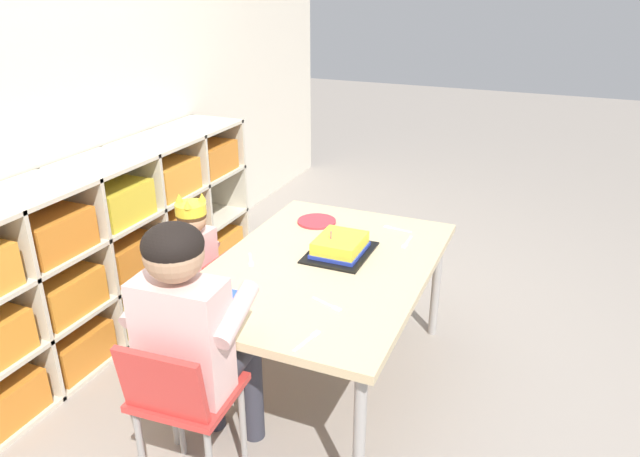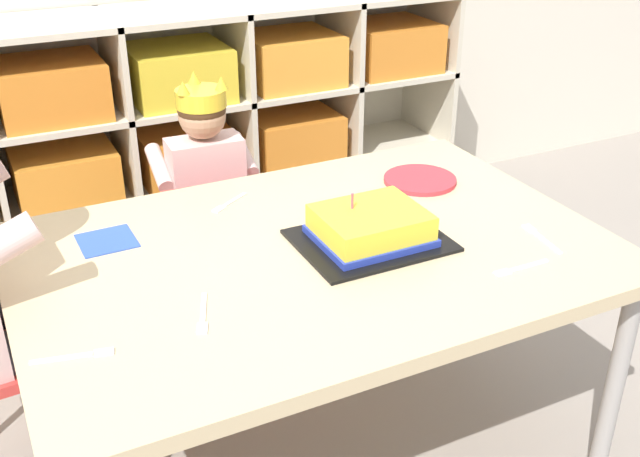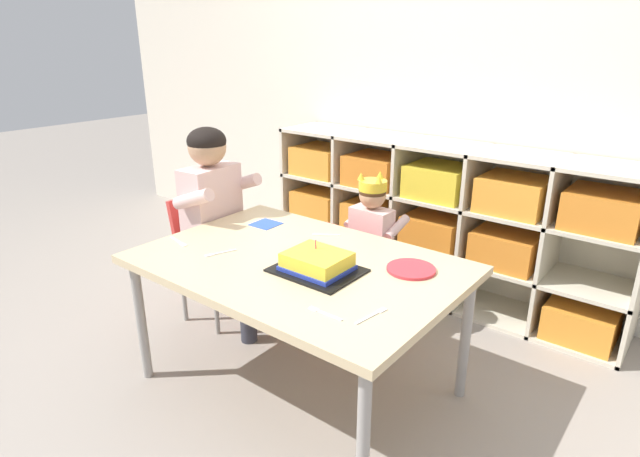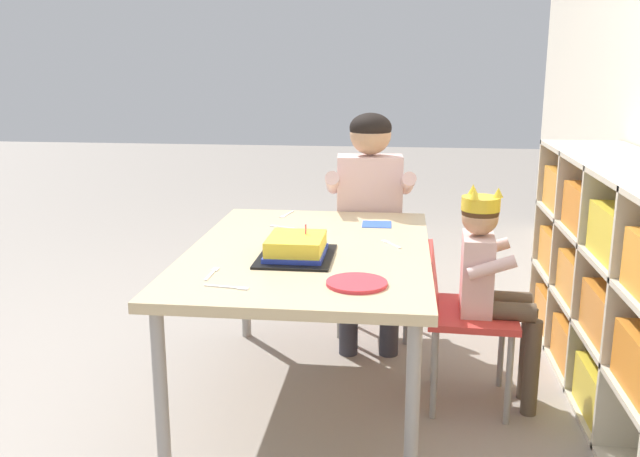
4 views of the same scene
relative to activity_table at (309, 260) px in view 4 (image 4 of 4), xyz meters
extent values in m
plane|color=gray|center=(0.00, 0.00, -0.56)|extent=(16.00, 16.00, 0.00)
cube|color=beige|center=(-1.00, 1.19, -0.11)|extent=(0.02, 0.38, 0.91)
cube|color=beige|center=(-0.58, 1.19, -0.11)|extent=(0.02, 0.38, 0.91)
cube|color=beige|center=(-0.16, 1.19, -0.11)|extent=(0.02, 0.38, 0.91)
cube|color=beige|center=(0.05, 1.19, -0.55)|extent=(2.11, 0.38, 0.02)
cube|color=beige|center=(0.05, 1.19, -0.25)|extent=(2.11, 0.38, 0.02)
cube|color=orange|center=(-0.79, 1.17, -0.45)|extent=(0.33, 0.30, 0.18)
cube|color=orange|center=(-0.37, 1.17, -0.45)|extent=(0.33, 0.30, 0.18)
cube|color=yellow|center=(0.05, 1.17, -0.45)|extent=(0.33, 0.30, 0.18)
cube|color=orange|center=(-0.79, 1.17, -0.15)|extent=(0.33, 0.30, 0.18)
cube|color=orange|center=(-0.37, 1.17, -0.15)|extent=(0.33, 0.30, 0.18)
cube|color=orange|center=(0.05, 1.17, -0.15)|extent=(0.33, 0.30, 0.18)
cube|color=orange|center=(-0.79, 1.17, 0.14)|extent=(0.33, 0.30, 0.18)
cube|color=orange|center=(-0.37, 1.17, 0.14)|extent=(0.33, 0.30, 0.18)
cube|color=#D1B789|center=(0.00, 0.00, 0.03)|extent=(1.30, 0.88, 0.03)
cylinder|color=#9E9993|center=(-0.59, -0.38, -0.27)|extent=(0.04, 0.04, 0.57)
cylinder|color=#9E9993|center=(0.59, -0.38, -0.27)|extent=(0.04, 0.04, 0.57)
cylinder|color=#9E9993|center=(-0.59, 0.38, -0.27)|extent=(0.04, 0.04, 0.57)
cylinder|color=#9E9993|center=(0.59, 0.38, -0.27)|extent=(0.04, 0.04, 0.57)
cube|color=red|center=(-0.04, 0.61, -0.20)|extent=(0.38, 0.34, 0.03)
cube|color=red|center=(-0.05, 0.46, -0.07)|extent=(0.34, 0.07, 0.23)
cylinder|color=gray|center=(0.11, 0.73, -0.39)|extent=(0.02, 0.02, 0.35)
cylinder|color=gray|center=(-0.19, 0.75, -0.39)|extent=(0.02, 0.02, 0.35)
cylinder|color=gray|center=(0.10, 0.47, -0.39)|extent=(0.02, 0.02, 0.35)
cylinder|color=gray|center=(-0.20, 0.48, -0.39)|extent=(0.02, 0.02, 0.35)
cube|color=beige|center=(-0.04, 0.62, -0.04)|extent=(0.21, 0.12, 0.29)
sphere|color=tan|center=(-0.04, 0.62, 0.17)|extent=(0.13, 0.13, 0.13)
ellipsoid|color=#472D19|center=(-0.04, 0.62, 0.19)|extent=(0.14, 0.14, 0.10)
cylinder|color=yellow|center=(-0.04, 0.62, 0.22)|extent=(0.14, 0.14, 0.05)
cone|color=yellow|center=(-0.04, 0.68, 0.26)|extent=(0.04, 0.04, 0.04)
cone|color=yellow|center=(0.01, 0.59, 0.26)|extent=(0.04, 0.04, 0.04)
cone|color=yellow|center=(-0.10, 0.59, 0.26)|extent=(0.04, 0.04, 0.04)
cylinder|color=brown|center=(0.02, 0.72, -0.16)|extent=(0.08, 0.21, 0.07)
cylinder|color=brown|center=(-0.10, 0.73, -0.16)|extent=(0.08, 0.21, 0.07)
cylinder|color=brown|center=(0.03, 0.83, -0.38)|extent=(0.06, 0.06, 0.37)
cylinder|color=brown|center=(-0.10, 0.83, -0.38)|extent=(0.06, 0.06, 0.37)
cylinder|color=beige|center=(0.08, 0.65, 0.02)|extent=(0.05, 0.18, 0.10)
cylinder|color=beige|center=(-0.17, 0.67, 0.02)|extent=(0.05, 0.18, 0.10)
cube|color=red|center=(-0.74, 0.19, -0.13)|extent=(0.32, 0.35, 0.03)
cube|color=red|center=(-0.89, 0.18, 0.00)|extent=(0.08, 0.31, 0.24)
cylinder|color=gray|center=(-0.61, 0.06, -0.35)|extent=(0.02, 0.02, 0.41)
cylinder|color=gray|center=(-0.63, 0.33, -0.35)|extent=(0.02, 0.02, 0.41)
cylinder|color=gray|center=(-0.86, 0.04, -0.35)|extent=(0.02, 0.02, 0.41)
cylinder|color=gray|center=(-0.87, 0.31, -0.35)|extent=(0.02, 0.02, 0.41)
cube|color=beige|center=(-0.74, 0.19, 0.08)|extent=(0.18, 0.31, 0.42)
sphere|color=tan|center=(-0.74, 0.19, 0.39)|extent=(0.19, 0.19, 0.19)
ellipsoid|color=black|center=(-0.74, 0.19, 0.42)|extent=(0.19, 0.19, 0.14)
cylinder|color=#33333D|center=(-0.59, 0.11, -0.10)|extent=(0.31, 0.12, 0.10)
cylinder|color=#33333D|center=(-0.60, 0.29, -0.10)|extent=(0.31, 0.12, 0.10)
cylinder|color=#33333D|center=(-0.44, 0.12, -0.34)|extent=(0.08, 0.08, 0.43)
cylinder|color=#33333D|center=(-0.45, 0.30, -0.34)|extent=(0.08, 0.08, 0.43)
cylinder|color=beige|center=(-0.67, 0.02, 0.18)|extent=(0.25, 0.08, 0.14)
cylinder|color=beige|center=(-0.70, 0.36, 0.18)|extent=(0.25, 0.08, 0.14)
cube|color=black|center=(0.13, -0.03, 0.05)|extent=(0.33, 0.26, 0.01)
cube|color=yellow|center=(0.13, -0.03, 0.09)|extent=(0.23, 0.19, 0.07)
cube|color=#283DB2|center=(0.13, -0.03, 0.06)|extent=(0.24, 0.20, 0.02)
cylinder|color=#E54C66|center=(0.09, 0.00, 0.14)|extent=(0.01, 0.01, 0.04)
cylinder|color=#DB333D|center=(0.41, 0.20, 0.05)|extent=(0.19, 0.19, 0.01)
cube|color=#3356B7|center=(-0.41, 0.23, 0.05)|extent=(0.13, 0.13, 0.00)
cube|color=white|center=(-0.30, -0.12, 0.05)|extent=(0.04, 0.10, 0.00)
cube|color=white|center=(-0.32, -0.19, 0.05)|extent=(0.03, 0.04, 0.00)
cube|color=white|center=(-0.07, 0.31, 0.05)|extent=(0.08, 0.06, 0.00)
cube|color=white|center=(-0.12, 0.28, 0.05)|extent=(0.04, 0.04, 0.00)
cube|color=white|center=(0.37, -0.28, 0.05)|extent=(0.10, 0.01, 0.00)
cube|color=white|center=(0.31, -0.27, 0.05)|extent=(0.04, 0.02, 0.00)
cube|color=white|center=(-0.57, -0.17, 0.05)|extent=(0.11, 0.03, 0.00)
cube|color=white|center=(-0.50, -0.18, 0.05)|extent=(0.04, 0.03, 0.00)
cube|color=white|center=(0.48, -0.21, 0.05)|extent=(0.03, 0.11, 0.00)
cube|color=white|center=(0.49, -0.14, 0.05)|extent=(0.02, 0.04, 0.00)
camera|label=1|loc=(-2.07, -0.86, 1.18)|focal=33.06mm
camera|label=2|loc=(-0.64, -1.33, 0.86)|focal=42.77mm
camera|label=3|loc=(1.28, -1.47, 0.91)|focal=29.32mm
camera|label=4|loc=(2.47, 0.33, 0.73)|focal=39.18mm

